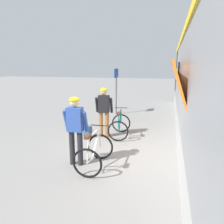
{
  "coord_description": "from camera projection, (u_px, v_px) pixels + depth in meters",
  "views": [
    {
      "loc": [
        1.07,
        -5.39,
        2.48
      ],
      "look_at": [
        -0.69,
        0.86,
        1.05
      ],
      "focal_mm": 33.2,
      "sensor_mm": 36.0,
      "label": 1
    }
  ],
  "objects": [
    {
      "name": "backpack_on_platform",
      "position": [
        88.0,
        132.0,
        7.42
      ],
      "size": [
        0.33,
        0.27,
        0.4
      ],
      "primitive_type": "cube",
      "rotation": [
        0.0,
        0.0,
        -0.4
      ],
      "color": "navy",
      "rests_on": "ground"
    },
    {
      "name": "bicycle_near_white",
      "position": [
        94.0,
        152.0,
        5.11
      ],
      "size": [
        0.74,
        1.09,
        0.99
      ],
      "color": "black",
      "rests_on": "ground"
    },
    {
      "name": "bicycle_far_teal",
      "position": [
        120.0,
        126.0,
        7.43
      ],
      "size": [
        0.84,
        1.15,
        0.99
      ],
      "color": "black",
      "rests_on": "ground"
    },
    {
      "name": "cyclist_near_in_blue",
      "position": [
        75.0,
        125.0,
        5.15
      ],
      "size": [
        0.62,
        0.33,
        1.76
      ],
      "color": "#232328",
      "rests_on": "ground"
    },
    {
      "name": "cyclist_far_in_dark",
      "position": [
        104.0,
        108.0,
        7.26
      ],
      "size": [
        0.64,
        0.35,
        1.76
      ],
      "color": "#935B2D",
      "rests_on": "ground"
    },
    {
      "name": "water_bottle_near_the_bikes",
      "position": [
        128.0,
        136.0,
        7.22
      ],
      "size": [
        0.08,
        0.08,
        0.21
      ],
      "primitive_type": "cylinder",
      "color": "silver",
      "rests_on": "ground"
    },
    {
      "name": "ground_plane",
      "position": [
        127.0,
        156.0,
        5.88
      ],
      "size": [
        80.0,
        80.0,
        0.0
      ],
      "primitive_type": "plane",
      "color": "gray"
    },
    {
      "name": "water_bottle_by_the_backpack",
      "position": [
        92.0,
        133.0,
        7.52
      ],
      "size": [
        0.07,
        0.07,
        0.23
      ],
      "primitive_type": "cylinder",
      "color": "red",
      "rests_on": "ground"
    },
    {
      "name": "platform_sign_post",
      "position": [
        116.0,
        83.0,
        10.69
      ],
      "size": [
        0.08,
        0.7,
        2.4
      ],
      "color": "#595B60",
      "rests_on": "ground"
    }
  ]
}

